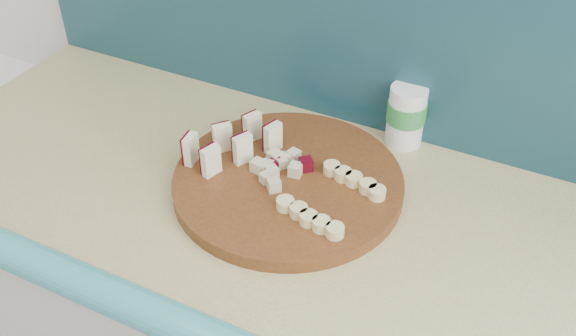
% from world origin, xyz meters
% --- Properties ---
extents(backsplash, '(2.20, 0.02, 0.50)m').
position_xyz_m(backsplash, '(0.10, 1.79, 1.16)').
color(backsplash, teal).
rests_on(backsplash, kitchen_counter).
extents(cutting_board, '(0.50, 0.50, 0.03)m').
position_xyz_m(cutting_board, '(-0.28, 1.54, 0.92)').
color(cutting_board, '#4D2310').
rests_on(cutting_board, kitchen_counter).
extents(apple_wedges, '(0.14, 0.16, 0.06)m').
position_xyz_m(apple_wedges, '(-0.40, 1.55, 0.96)').
color(apple_wedges, '#FCF7CA').
rests_on(apple_wedges, cutting_board).
extents(apple_chunks, '(0.07, 0.07, 0.02)m').
position_xyz_m(apple_chunks, '(-0.31, 1.54, 0.95)').
color(apple_chunks, beige).
rests_on(apple_chunks, cutting_board).
extents(banana_slices, '(0.16, 0.17, 0.02)m').
position_xyz_m(banana_slices, '(-0.19, 1.51, 0.94)').
color(banana_slices, '#EDDA90').
rests_on(banana_slices, cutting_board).
extents(canister, '(0.07, 0.07, 0.12)m').
position_xyz_m(canister, '(-0.15, 1.76, 0.97)').
color(canister, white).
rests_on(canister, kitchen_counter).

